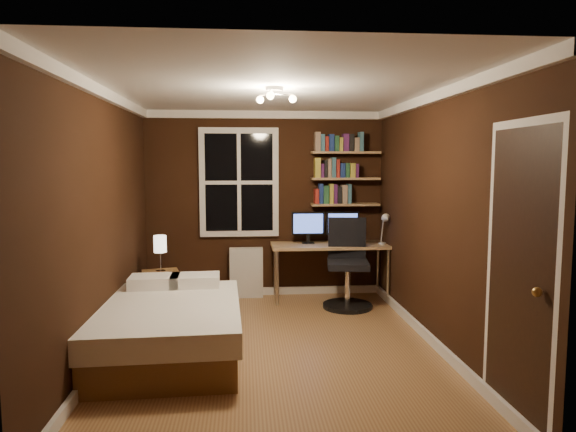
{
  "coord_description": "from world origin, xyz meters",
  "views": [
    {
      "loc": [
        -0.28,
        -4.86,
        1.81
      ],
      "look_at": [
        0.17,
        0.45,
        1.26
      ],
      "focal_mm": 32.0,
      "sensor_mm": 36.0,
      "label": 1
    }
  ],
  "objects": [
    {
      "name": "monitor_left",
      "position": [
        0.56,
        1.87,
        0.95
      ],
      "size": [
        0.44,
        0.12,
        0.42
      ],
      "primitive_type": null,
      "color": "black",
      "rests_on": "desk"
    },
    {
      "name": "books_row_middle",
      "position": [
        1.08,
        1.98,
        1.73
      ],
      "size": [
        0.6,
        0.16,
        0.23
      ],
      "primitive_type": null,
      "color": "navy",
      "rests_on": "bookshelf_middle"
    },
    {
      "name": "wall_back",
      "position": [
        0.0,
        2.1,
        1.25
      ],
      "size": [
        3.2,
        0.04,
        2.5
      ],
      "primitive_type": "cube",
      "color": "black",
      "rests_on": "ground"
    },
    {
      "name": "bookshelf_lower",
      "position": [
        1.08,
        1.98,
        1.25
      ],
      "size": [
        0.92,
        0.22,
        0.03
      ],
      "primitive_type": "cube",
      "color": "#98764A",
      "rests_on": "wall_back"
    },
    {
      "name": "wall_right",
      "position": [
        1.6,
        0.0,
        1.25
      ],
      "size": [
        0.04,
        4.2,
        2.5
      ],
      "primitive_type": "cube",
      "color": "black",
      "rests_on": "ground"
    },
    {
      "name": "office_chair",
      "position": [
        1.0,
        1.39,
        0.44
      ],
      "size": [
        0.61,
        0.61,
        1.12
      ],
      "rotation": [
        0.0,
        0.0,
        -0.13
      ],
      "color": "black",
      "rests_on": "ground"
    },
    {
      "name": "books_row_lower",
      "position": [
        1.08,
        1.98,
        1.38
      ],
      "size": [
        0.48,
        0.16,
        0.23
      ],
      "primitive_type": null,
      "color": "maroon",
      "rests_on": "bookshelf_lower"
    },
    {
      "name": "bedside_lamp",
      "position": [
        -1.28,
        1.23,
        0.74
      ],
      "size": [
        0.15,
        0.15,
        0.44
      ],
      "primitive_type": null,
      "color": "#F4E7CF",
      "rests_on": "nightstand"
    },
    {
      "name": "bookshelf_upper",
      "position": [
        1.08,
        1.98,
        1.95
      ],
      "size": [
        0.92,
        0.22,
        0.03
      ],
      "primitive_type": "cube",
      "color": "#98764A",
      "rests_on": "wall_back"
    },
    {
      "name": "door_knob",
      "position": [
        1.55,
        -1.85,
        1.0
      ],
      "size": [
        0.06,
        0.06,
        0.06
      ],
      "primitive_type": "sphere",
      "color": "#C29445",
      "rests_on": "door"
    },
    {
      "name": "ceiling",
      "position": [
        0.0,
        0.0,
        2.5
      ],
      "size": [
        3.2,
        4.2,
        0.02
      ],
      "primitive_type": "cube",
      "color": "white",
      "rests_on": "wall_back"
    },
    {
      "name": "door",
      "position": [
        1.59,
        -1.55,
        1.02
      ],
      "size": [
        0.03,
        0.82,
        2.05
      ],
      "primitive_type": null,
      "color": "black",
      "rests_on": "ground"
    },
    {
      "name": "desk_lamp",
      "position": [
        1.53,
        1.64,
        0.96
      ],
      "size": [
        0.14,
        0.32,
        0.44
      ],
      "primitive_type": null,
      "color": "silver",
      "rests_on": "desk"
    },
    {
      "name": "bed",
      "position": [
        -1.0,
        -0.09,
        0.27
      ],
      "size": [
        1.39,
        1.88,
        0.62
      ],
      "rotation": [
        0.0,
        0.0,
        0.04
      ],
      "color": "brown",
      "rests_on": "ground"
    },
    {
      "name": "bookshelf_middle",
      "position": [
        1.08,
        1.98,
        1.6
      ],
      "size": [
        0.92,
        0.22,
        0.03
      ],
      "primitive_type": "cube",
      "color": "#98764A",
      "rests_on": "wall_back"
    },
    {
      "name": "floor",
      "position": [
        0.0,
        0.0,
        0.0
      ],
      "size": [
        4.2,
        4.2,
        0.0
      ],
      "primitive_type": "plane",
      "color": "brown",
      "rests_on": "ground"
    },
    {
      "name": "wall_left",
      "position": [
        -1.6,
        0.0,
        1.25
      ],
      "size": [
        0.04,
        4.2,
        2.5
      ],
      "primitive_type": "cube",
      "color": "black",
      "rests_on": "ground"
    },
    {
      "name": "window",
      "position": [
        -0.35,
        2.06,
        1.55
      ],
      "size": [
        1.06,
        0.06,
        1.46
      ],
      "primitive_type": "cube",
      "color": "white",
      "rests_on": "wall_back"
    },
    {
      "name": "radiator",
      "position": [
        -0.26,
        1.98,
        0.34
      ],
      "size": [
        0.45,
        0.16,
        0.67
      ],
      "primitive_type": "cube",
      "color": "silver",
      "rests_on": "ground"
    },
    {
      "name": "ceiling_fixture",
      "position": [
        0.0,
        -0.1,
        2.4
      ],
      "size": [
        0.44,
        0.44,
        0.18
      ],
      "primitive_type": null,
      "color": "beige",
      "rests_on": "ceiling"
    },
    {
      "name": "monitor_right",
      "position": [
        1.03,
        1.87,
        0.95
      ],
      "size": [
        0.44,
        0.12,
        0.42
      ],
      "primitive_type": null,
      "color": "black",
      "rests_on": "desk"
    },
    {
      "name": "books_row_upper",
      "position": [
        1.08,
        1.98,
        2.08
      ],
      "size": [
        0.6,
        0.16,
        0.23
      ],
      "primitive_type": null,
      "color": "#245431",
      "rests_on": "bookshelf_upper"
    },
    {
      "name": "nightstand",
      "position": [
        -1.28,
        1.23,
        0.26
      ],
      "size": [
        0.51,
        0.51,
        0.52
      ],
      "primitive_type": "cube",
      "rotation": [
        0.0,
        0.0,
        0.24
      ],
      "color": "brown",
      "rests_on": "ground"
    },
    {
      "name": "desk",
      "position": [
        0.85,
        1.79,
        0.68
      ],
      "size": [
        1.56,
        0.59,
        0.74
      ],
      "color": "#98764A",
      "rests_on": "ground"
    }
  ]
}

